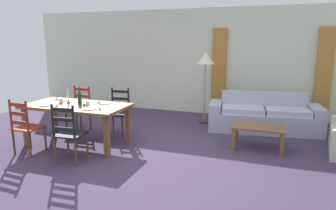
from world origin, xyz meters
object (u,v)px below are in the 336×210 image
Objects in this scene: dining_chair_near_right at (69,133)px; wine_bottle at (80,98)px; dining_chair_near_left at (26,127)px; dining_chair_far_right at (118,112)px; wine_glass_far_left at (67,96)px; coffee_cup_secondary at (61,101)px; wine_glass_near_right at (99,102)px; dining_table at (76,109)px; wine_glass_near_left at (57,99)px; dining_chair_far_left at (80,109)px; standing_lamp at (206,62)px; couch at (263,117)px; coffee_table at (259,129)px; coffee_cup_primary at (88,103)px.

wine_bottle is (-0.38, 0.84, 0.39)m from dining_chair_near_right.
dining_chair_near_left is 1.76m from dining_chair_far_right.
wine_glass_far_left is 0.16m from coffee_cup_secondary.
dining_table is at bearing 167.35° from wine_glass_near_right.
dining_chair_near_right is at bearing -41.54° from wine_glass_near_left.
dining_chair_far_left is 2.97m from standing_lamp.
couch is (3.55, 2.10, -0.50)m from coffee_cup_secondary.
dining_chair_far_right is 0.41× the size of couch.
coffee_table is at bearing 31.53° from dining_chair_near_right.
dining_chair_far_left is 0.73m from wine_glass_far_left.
standing_lamp reaches higher than coffee_table.
coffee_cup_secondary is (-0.39, -0.04, -0.07)m from wine_bottle.
dining_chair_far_left is 0.92m from dining_chair_far_right.
wine_bottle reaches higher than coffee_cup_primary.
wine_bottle is 3.51× the size of coffee_cup_primary.
coffee_cup_primary is at bearing -102.15° from dining_chair_far_right.
dining_chair_near_left is 1.48m from dining_chair_far_left.
wine_bottle is 0.35× the size of coffee_table.
dining_chair_far_right reaches higher than wine_glass_near_right.
wine_glass_near_left is at bearing 74.04° from dining_chair_near_left.
wine_glass_near_left is 1.00× the size of wine_glass_far_left.
dining_table is 1.98× the size of dining_chair_near_right.
dining_table is at bearing -56.86° from dining_chair_far_left.
dining_chair_far_right reaches higher than dining_table.
wine_glass_near_left is at bearing -155.93° from dining_table.
coffee_table is (3.49, 1.04, -0.51)m from wine_glass_near_left.
dining_chair_near_left is at bearing -124.00° from wine_bottle.
couch is (3.69, 2.85, -0.19)m from dining_chair_near_left.
wine_glass_near_left is 1.00× the size of wine_glass_near_right.
dining_chair_near_left is at bearing -150.14° from wine_glass_near_right.
wine_glass_far_left is at bearing 78.44° from dining_chair_near_left.
dining_chair_near_right is 5.96× the size of wine_glass_near_right.
dining_chair_far_right is 1.24m from wine_glass_near_left.
dining_chair_near_right and dining_chair_far_left have the same top height.
wine_glass_near_left is at bearing 138.46° from dining_chair_near_right.
wine_glass_near_right is 3.50m from couch.
couch is at bearing 32.62° from wine_glass_near_left.
coffee_cup_primary is (0.75, -0.76, 0.32)m from dining_chair_far_left.
dining_chair_near_left is 10.67× the size of coffee_cup_primary.
wine_glass_near_left is 0.29m from wine_glass_far_left.
couch is at bearing 37.67° from dining_chair_near_left.
dining_chair_near_left is 10.67× the size of coffee_cup_secondary.
wine_glass_far_left is 3.10m from standing_lamp.
wine_glass_near_left is 0.89m from wine_glass_near_right.
dining_chair_near_right is 10.67× the size of coffee_cup_primary.
couch is at bearing 88.62° from coffee_table.
dining_table is 3.31m from coffee_table.
dining_chair_far_left is at bearing 90.02° from dining_chair_near_left.
dining_table is 11.80× the size of wine_glass_near_left.
dining_table is 1.16× the size of standing_lamp.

